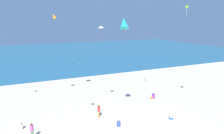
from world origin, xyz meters
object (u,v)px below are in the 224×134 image
object	(u,v)px
beach_chair_far_left	(145,79)
person_5	(99,110)
person_0	(153,96)
kite_lime	(187,8)
kite_white	(101,27)
person_4	(32,130)
kite_teal	(124,23)
kite_orange	(54,16)
cooler_box	(171,117)
person_3	(21,127)
person_2	(118,123)

from	to	relation	value
beach_chair_far_left	person_5	world-z (taller)	person_5
person_0	kite_lime	xyz separation A→B (m)	(7.84, 3.68, 11.48)
kite_white	kite_lime	bearing A→B (deg)	18.59
person_4	kite_white	world-z (taller)	kite_white
kite_teal	kite_white	xyz separation A→B (m)	(-1.31, 2.35, -0.40)
person_5	kite_white	distance (m)	8.43
beach_chair_far_left	person_0	xyz separation A→B (m)	(-3.16, -6.83, -0.00)
kite_orange	kite_white	size ratio (longest dim) A/B	1.02
cooler_box	kite_lime	distance (m)	17.29
person_0	person_4	distance (m)	14.97
person_4	person_0	bearing A→B (deg)	-12.97
person_3	person_4	size ratio (longest dim) A/B	0.50
kite_lime	kite_white	bearing A→B (deg)	-161.41
person_2	kite_orange	bearing A→B (deg)	8.50
person_2	kite_white	size ratio (longest dim) A/B	0.55
person_0	person_3	xyz separation A→B (m)	(-15.54, -1.47, -0.02)
beach_chair_far_left	person_4	bearing A→B (deg)	-69.46
kite_lime	kite_orange	xyz separation A→B (m)	(-17.56, 14.60, -1.05)
kite_lime	kite_orange	distance (m)	22.86
person_3	person_0	bearing A→B (deg)	-125.80
kite_teal	person_0	bearing A→B (deg)	31.67
person_2	person_3	bearing A→B (deg)	72.65
cooler_box	kite_white	xyz separation A→B (m)	(-6.19, 3.69, 9.06)
kite_lime	kite_teal	bearing A→B (deg)	-151.87
kite_teal	cooler_box	bearing A→B (deg)	-15.31
person_5	kite_orange	distance (m)	22.69
cooler_box	person_5	bearing A→B (deg)	155.16
person_0	kite_orange	xyz separation A→B (m)	(-9.73, 18.28, 10.43)
cooler_box	person_5	world-z (taller)	person_5
kite_white	person_0	bearing A→B (deg)	11.24
cooler_box	kite_white	size ratio (longest dim) A/B	0.47
beach_chair_far_left	kite_white	world-z (taller)	kite_white
beach_chair_far_left	person_3	world-z (taller)	person_3
beach_chair_far_left	person_3	distance (m)	20.45
person_0	person_4	xyz separation A→B (m)	(-14.55, -3.48, 0.56)
beach_chair_far_left	kite_lime	distance (m)	12.79
person_0	kite_teal	xyz separation A→B (m)	(-6.25, -3.86, 9.31)
person_2	person_3	world-z (taller)	person_3
person_0	kite_orange	bearing A→B (deg)	-71.05
person_3	person_4	bearing A→B (deg)	165.05
person_0	kite_lime	bearing A→B (deg)	-163.94
cooler_box	person_2	bearing A→B (deg)	172.00
person_4	kite_lime	bearing A→B (deg)	-8.70
kite_teal	person_2	bearing A→B (deg)	-142.17
kite_teal	kite_lime	world-z (taller)	kite_lime
person_3	kite_lime	world-z (taller)	kite_lime
cooler_box	kite_orange	bearing A→B (deg)	109.59
cooler_box	person_5	xyz separation A→B (m)	(-6.75, 3.13, 0.67)
person_0	person_3	distance (m)	15.61
person_5	person_4	bearing A→B (deg)	-143.40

